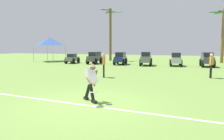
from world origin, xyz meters
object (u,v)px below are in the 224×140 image
Objects in this scene: frisbee_thrower at (91,81)px; frisbee_in_flight at (94,92)px; parked_car_slot_e at (176,59)px; palm_tree_left_of_centre at (223,31)px; parked_car_slot_c at (120,58)px; palm_tree_far_left at (110,31)px; parked_car_slot_a at (72,58)px; parked_car_slot_b at (95,57)px; parked_car_slot_f at (207,59)px; event_tent at (50,41)px; teammate_near_sideline at (211,63)px; parked_car_slot_d at (146,58)px; teammate_deep at (104,63)px.

frisbee_in_flight is (0.32, -0.49, -0.31)m from frisbee_thrower.
palm_tree_left_of_centre is at bearing 49.66° from parked_car_slot_e.
palm_tree_far_left reaches higher than parked_car_slot_c.
parked_car_slot_c reaches higher than parked_car_slot_a.
frisbee_thrower is 0.57× the size of parked_car_slot_b.
parked_car_slot_f reaches higher than parked_car_slot_b.
event_tent is at bearing 175.79° from parked_car_slot_f.
parked_car_slot_c is 1.03× the size of parked_car_slot_f.
frisbee_thrower is at bearing -51.42° from event_tent.
parked_car_slot_d is (-5.44, 7.33, -0.20)m from teammate_near_sideline.
palm_tree_far_left reaches higher than event_tent.
teammate_near_sideline is 0.63× the size of parked_car_slot_c.
event_tent is (-10.10, 1.65, 1.88)m from parked_car_slot_c.
frisbee_in_flight is at bearing -76.29° from parked_car_slot_c.
frisbee_thrower is 3.83× the size of frisbee_in_flight.
palm_tree_far_left is at bearing -177.37° from palm_tree_left_of_centre.
teammate_near_sideline is 17.56m from palm_tree_far_left.
event_tent is at bearing 174.86° from parked_car_slot_e.
parked_car_slot_b is 3.06m from parked_car_slot_c.
frisbee_thrower is at bearing -72.39° from palm_tree_far_left.
parked_car_slot_a is 0.36× the size of palm_tree_left_of_centre.
event_tent reaches higher than frisbee_in_flight.
teammate_deep is 10.58m from parked_car_slot_e.
teammate_deep is (-1.81, 5.92, 0.15)m from frisbee_thrower.
parked_car_slot_a is 8.62m from parked_car_slot_d.
parked_car_slot_f is 18.91m from event_tent.
event_tent reaches higher than parked_car_slot_c.
frisbee_in_flight is 6.77m from teammate_deep.
parked_car_slot_a is 7.13m from palm_tree_far_left.
palm_tree_far_left reaches higher than parked_car_slot_f.
parked_car_slot_b and parked_car_slot_e have the same top height.
parked_car_slot_c is (-3.90, 15.99, 0.24)m from frisbee_in_flight.
palm_tree_far_left reaches higher than parked_car_slot_d.
parked_car_slot_e is 2.92m from parked_car_slot_f.
parked_car_slot_c is 10.41m from event_tent.
parked_car_slot_f is 13.22m from palm_tree_far_left.
parked_car_slot_a is at bearing 128.89° from teammate_deep.
teammate_deep is (-2.13, 6.41, 0.46)m from frisbee_in_flight.
palm_tree_left_of_centre is (2.04, 5.80, 2.95)m from parked_car_slot_f.
palm_tree_left_of_centre reaches higher than parked_car_slot_c.
frisbee_thrower is at bearing -107.90° from parked_car_slot_f.
parked_car_slot_e is (-2.53, 7.85, -0.22)m from teammate_near_sideline.
parked_car_slot_e is at bearing -179.10° from parked_car_slot_f.
teammate_deep is at bearing -163.28° from teammate_near_sideline.
frisbee_thrower is 0.56× the size of parked_car_slot_e.
parked_car_slot_a is 0.74× the size of event_tent.
palm_tree_left_of_centre is at bearing 60.26° from teammate_deep.
teammate_near_sideline is 7.91m from parked_car_slot_f.
parked_car_slot_a is 5.79m from parked_car_slot_c.
palm_tree_far_left is at bearing 28.25° from event_tent.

